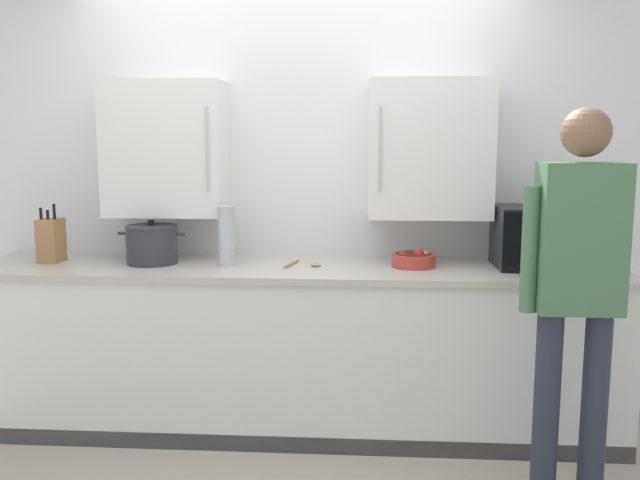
{
  "coord_description": "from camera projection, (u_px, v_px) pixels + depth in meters",
  "views": [
    {
      "loc": [
        0.39,
        -2.74,
        1.59
      ],
      "look_at": [
        0.15,
        0.76,
        1.07
      ],
      "focal_mm": 37.44,
      "sensor_mm": 36.0,
      "label": 1
    }
  ],
  "objects": [
    {
      "name": "back_wall_tiled",
      "position": [
        299.0,
        182.0,
        3.91
      ],
      "size": [
        4.11,
        0.44,
        2.59
      ],
      "color": "white",
      "rests_on": "ground_plane"
    },
    {
      "name": "counter_unit",
      "position": [
        294.0,
        348.0,
        3.7
      ],
      "size": [
        3.53,
        0.71,
        0.92
      ],
      "color": "white",
      "rests_on": "ground_plane"
    },
    {
      "name": "microwave_oven",
      "position": [
        546.0,
        237.0,
        3.56
      ],
      "size": [
        0.58,
        0.41,
        0.33
      ],
      "color": "black",
      "rests_on": "counter_unit"
    },
    {
      "name": "thermos_flask",
      "position": [
        226.0,
        236.0,
        3.6
      ],
      "size": [
        0.09,
        0.09,
        0.33
      ],
      "color": "#B7BABF",
      "rests_on": "counter_unit"
    },
    {
      "name": "stock_pot",
      "position": [
        152.0,
        244.0,
        3.68
      ],
      "size": [
        0.38,
        0.28,
        0.24
      ],
      "color": "#2D2D33",
      "rests_on": "counter_unit"
    },
    {
      "name": "fruit_bowl",
      "position": [
        414.0,
        259.0,
        3.59
      ],
      "size": [
        0.24,
        0.24,
        0.1
      ],
      "color": "#AD3D33",
      "rests_on": "counter_unit"
    },
    {
      "name": "knife_block",
      "position": [
        51.0,
        240.0,
        3.73
      ],
      "size": [
        0.11,
        0.15,
        0.33
      ],
      "color": "#A37547",
      "rests_on": "counter_unit"
    },
    {
      "name": "wooden_spoon",
      "position": [
        304.0,
        264.0,
        3.63
      ],
      "size": [
        0.2,
        0.21,
        0.02
      ],
      "color": "tan",
      "rests_on": "counter_unit"
    },
    {
      "name": "person_figure",
      "position": [
        577.0,
        277.0,
        2.77
      ],
      "size": [
        0.44,
        0.61,
        1.73
      ],
      "color": "#282D3D",
      "rests_on": "ground_plane"
    }
  ]
}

